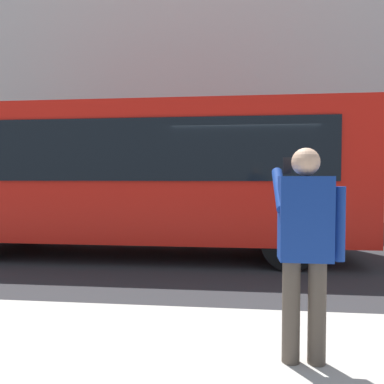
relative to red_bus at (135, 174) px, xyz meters
name	(u,v)px	position (x,y,z in m)	size (l,w,h in m)	color
ground_plane	(242,257)	(-2.23, 0.08, -1.68)	(60.00, 60.00, 0.00)	#2B2B2D
building_facade_far	(240,59)	(-2.25, -6.72, 4.30)	(28.00, 1.55, 12.00)	beige
red_bus	(135,174)	(0.00, 0.00, 0.00)	(9.05, 2.54, 3.08)	red
pedestrian_photographer	(305,238)	(-2.63, 4.77, -0.54)	(0.53, 0.52, 1.70)	#4C4238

